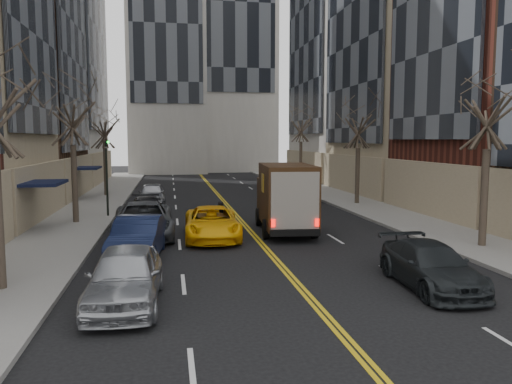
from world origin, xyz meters
TOP-DOWN VIEW (x-y plane):
  - sidewalk_left at (-9.00, 27.00)m, footprint 4.00×66.00m
  - sidewalk_right at (9.00, 27.00)m, footprint 4.00×66.00m
  - streetwall_right at (16.38, 32.20)m, footprint 12.26×49.00m
  - tree_lf_mid at (-8.80, 20.00)m, footprint 3.20×3.20m
  - tree_lf_far at (-8.80, 33.00)m, footprint 3.20×3.20m
  - tree_rt_near at (8.80, 11.00)m, footprint 3.20×3.20m
  - tree_rt_mid at (8.80, 25.00)m, footprint 3.20×3.20m
  - tree_rt_far at (8.80, 40.00)m, footprint 3.20×3.20m
  - traffic_signal at (-7.39, 22.00)m, footprint 0.29×0.26m
  - ups_truck at (1.63, 16.00)m, footprint 2.87×6.22m
  - observer_sedan at (3.91, 6.35)m, footprint 2.10×4.74m
  - taxi at (-2.01, 14.96)m, footprint 2.58×5.29m
  - pedestrian at (-1.45, 16.22)m, footprint 0.47×0.63m
  - parked_lf_a at (-5.10, 6.26)m, footprint 2.05×4.77m
  - parked_lf_b at (-5.10, 11.75)m, footprint 2.13×4.91m
  - parked_lf_c at (-5.10, 15.84)m, footprint 2.89×5.90m
  - parked_lf_d at (-5.10, 20.04)m, footprint 2.31×4.80m
  - parked_lf_e at (-5.10, 27.50)m, footprint 1.81×4.45m
  - parked_rt_a at (5.10, 27.30)m, footprint 2.29×5.05m
  - parked_rt_b at (6.05, 32.60)m, footprint 3.00×6.05m
  - parked_rt_c at (6.05, 36.42)m, footprint 1.85×4.45m

SIDE VIEW (x-z plane):
  - sidewalk_left at x=-9.00m, z-range 0.00..0.15m
  - sidewalk_right at x=9.00m, z-range 0.00..0.15m
  - parked_rt_c at x=6.05m, z-range 0.00..1.29m
  - parked_lf_d at x=-5.10m, z-range 0.00..1.35m
  - observer_sedan at x=3.91m, z-range 0.00..1.35m
  - taxi at x=-2.01m, z-range 0.00..1.45m
  - parked_lf_e at x=-5.10m, z-range 0.00..1.51m
  - pedestrian at x=-1.45m, z-range 0.00..1.56m
  - parked_lf_b at x=-5.10m, z-range 0.00..1.57m
  - parked_lf_a at x=-5.10m, z-range 0.00..1.60m
  - parked_rt_a at x=5.10m, z-range 0.00..1.61m
  - parked_lf_c at x=-5.10m, z-range 0.00..1.61m
  - parked_rt_b at x=6.05m, z-range 0.00..1.65m
  - ups_truck at x=1.63m, z-range 0.01..3.33m
  - traffic_signal at x=-7.39m, z-range 0.47..5.17m
  - tree_lf_far at x=-8.80m, z-range 1.97..10.08m
  - tree_rt_mid at x=8.80m, z-range 2.01..10.33m
  - tree_rt_near at x=8.80m, z-range 2.10..10.81m
  - tree_lf_mid at x=-8.80m, z-range 2.14..11.05m
  - tree_rt_far at x=8.80m, z-range 2.19..11.29m
  - streetwall_right at x=16.38m, z-range -1.91..32.09m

